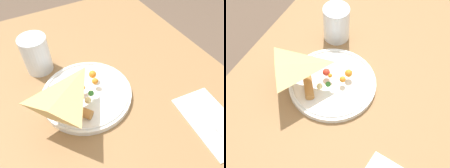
# 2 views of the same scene
# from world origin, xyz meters

# --- Properties ---
(dining_table) EXTENTS (0.92, 0.72, 0.70)m
(dining_table) POSITION_xyz_m (0.00, 0.00, 0.58)
(dining_table) COLOR olive
(dining_table) RESTS_ON ground_plane
(plate_pizza) EXTENTS (0.25, 0.25, 0.05)m
(plate_pizza) POSITION_xyz_m (-0.05, 0.07, 0.72)
(plate_pizza) COLOR white
(plate_pizza) RESTS_ON dining_table
(milk_glass) EXTENTS (0.08, 0.08, 0.11)m
(milk_glass) POSITION_xyz_m (0.12, 0.15, 0.76)
(milk_glass) COLOR white
(milk_glass) RESTS_ON dining_table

